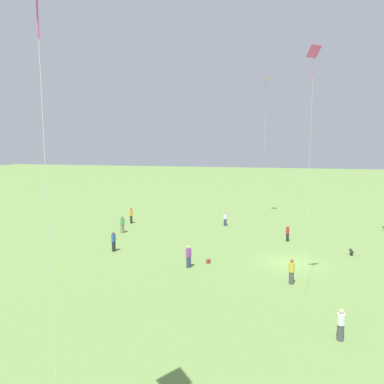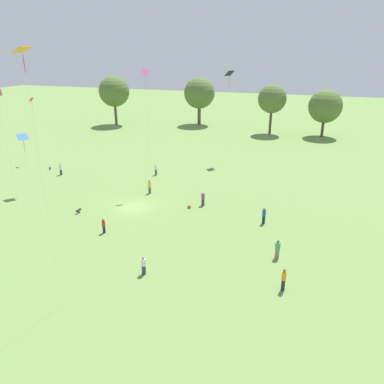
{
  "view_description": "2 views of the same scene",
  "coord_description": "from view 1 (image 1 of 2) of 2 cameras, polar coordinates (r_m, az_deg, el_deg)",
  "views": [
    {
      "loc": [
        0.89,
        30.14,
        9.56
      ],
      "look_at": [
        8.07,
        -0.15,
        5.5
      ],
      "focal_mm": 35.0,
      "sensor_mm": 36.0,
      "label": 1
    },
    {
      "loc": [
        18.97,
        -36.46,
        17.66
      ],
      "look_at": [
        7.87,
        -2.1,
        3.62
      ],
      "focal_mm": 35.0,
      "sensor_mm": 36.0,
      "label": 2
    }
  ],
  "objects": [
    {
      "name": "ground_plane",
      "position": [
        31.63,
        14.56,
        -10.4
      ],
      "size": [
        240.0,
        240.0,
        0.0
      ],
      "primitive_type": "plane",
      "color": "#6B8E47"
    },
    {
      "name": "person_3",
      "position": [
        20.6,
        21.73,
        -18.29
      ],
      "size": [
        0.54,
        0.54,
        1.61
      ],
      "rotation": [
        0.0,
        0.0,
        4.11
      ],
      "color": "#4C4C51",
      "rests_on": "ground_plane"
    },
    {
      "name": "person_5",
      "position": [
        45.56,
        -9.26,
        -3.54
      ],
      "size": [
        0.39,
        0.39,
        1.9
      ],
      "rotation": [
        0.0,
        0.0,
        6.13
      ],
      "color": "#232328",
      "rests_on": "ground_plane"
    },
    {
      "name": "picnic_bag_1",
      "position": [
        30.5,
        2.51,
        -10.5
      ],
      "size": [
        0.33,
        0.36,
        0.34
      ],
      "rotation": [
        0.0,
        0.0,
        1.12
      ],
      "color": "#933833",
      "rests_on": "ground_plane"
    },
    {
      "name": "kite_1",
      "position": [
        48.67,
        11.18,
        15.31
      ],
      "size": [
        0.81,
        0.86,
        17.68
      ],
      "rotation": [
        0.0,
        0.0,
        3.86
      ],
      "color": "orange",
      "rests_on": "ground_plane"
    },
    {
      "name": "person_0",
      "position": [
        43.87,
        5.09,
        -4.1
      ],
      "size": [
        0.53,
        0.53,
        1.65
      ],
      "rotation": [
        0.0,
        0.0,
        5.09
      ],
      "color": "#333D5B",
      "rests_on": "ground_plane"
    },
    {
      "name": "person_2",
      "position": [
        40.99,
        -10.57,
        -4.92
      ],
      "size": [
        0.57,
        0.57,
        1.8
      ],
      "rotation": [
        0.0,
        0.0,
        2.84
      ],
      "color": "#847056",
      "rests_on": "ground_plane"
    },
    {
      "name": "person_6",
      "position": [
        29.34,
        -0.52,
        -9.83
      ],
      "size": [
        0.56,
        0.56,
        1.74
      ],
      "rotation": [
        0.0,
        0.0,
        3.56
      ],
      "color": "#333D5B",
      "rests_on": "ground_plane"
    },
    {
      "name": "person_8",
      "position": [
        26.94,
        14.93,
        -11.63
      ],
      "size": [
        0.5,
        0.5,
        1.77
      ],
      "rotation": [
        0.0,
        0.0,
        1.27
      ],
      "color": "#4C4C51",
      "rests_on": "ground_plane"
    },
    {
      "name": "kite_0",
      "position": [
        23.99,
        17.98,
        17.48
      ],
      "size": [
        0.89,
        0.85,
        15.17
      ],
      "rotation": [
        0.0,
        0.0,
        6.17
      ],
      "color": "#E54C99",
      "rests_on": "ground_plane"
    },
    {
      "name": "person_4",
      "position": [
        34.22,
        -11.86,
        -7.38
      ],
      "size": [
        0.39,
        0.39,
        1.81
      ],
      "rotation": [
        0.0,
        0.0,
        1.59
      ],
      "color": "#232328",
      "rests_on": "ground_plane"
    },
    {
      "name": "dog_0",
      "position": [
        35.42,
        23.1,
        -8.31
      ],
      "size": [
        0.26,
        0.84,
        0.47
      ],
      "rotation": [
        0.0,
        0.0,
        3.14
      ],
      "color": "black",
      "rests_on": "ground_plane"
    },
    {
      "name": "person_7",
      "position": [
        38.05,
        14.36,
        -6.1
      ],
      "size": [
        0.46,
        0.46,
        1.6
      ],
      "rotation": [
        0.0,
        0.0,
        5.71
      ],
      "color": "#232328",
      "rests_on": "ground_plane"
    }
  ]
}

